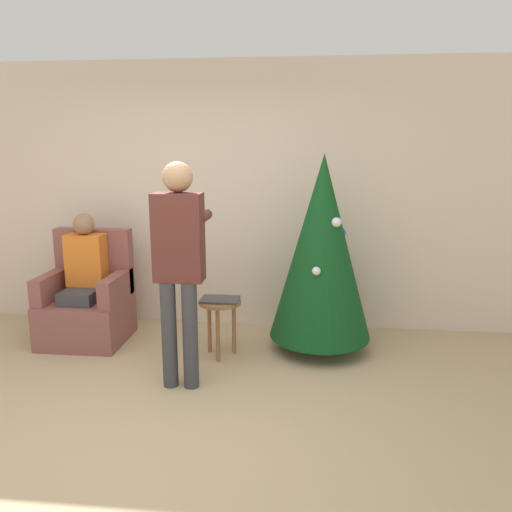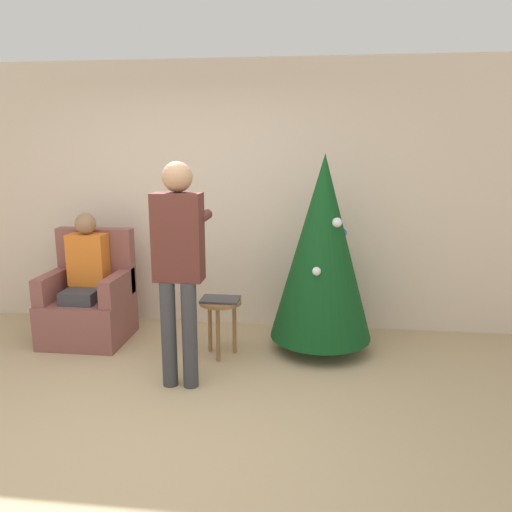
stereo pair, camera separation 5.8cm
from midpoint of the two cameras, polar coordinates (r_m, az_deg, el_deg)
The scene contains 8 objects.
ground_plane at distance 3.57m, azimuth -12.56°, elevation -19.38°, with size 14.00×14.00×0.00m, color tan.
wall_back at distance 5.21m, azimuth -5.15°, elevation 6.75°, with size 8.00×0.06×2.70m.
christmas_tree at distance 4.53m, azimuth 7.98°, elevation 0.91°, with size 0.93×0.93×1.81m.
armchair at distance 5.16m, azimuth -18.18°, elevation -5.13°, with size 0.76×0.70×1.07m.
person_seated at distance 5.05m, azimuth -18.59°, elevation -1.82°, with size 0.36×0.46×1.24m.
person_standing at distance 3.85m, azimuth -8.42°, elevation 0.08°, with size 0.40×0.57×1.76m.
side_stool at distance 4.50m, azimuth -3.71°, elevation -6.26°, with size 0.38×0.38×0.52m.
laptop at distance 4.46m, azimuth -3.73°, elevation -4.97°, with size 0.34×0.24×0.02m.
Camera 2 is at (1.11, -2.84, 1.87)m, focal length 35.00 mm.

